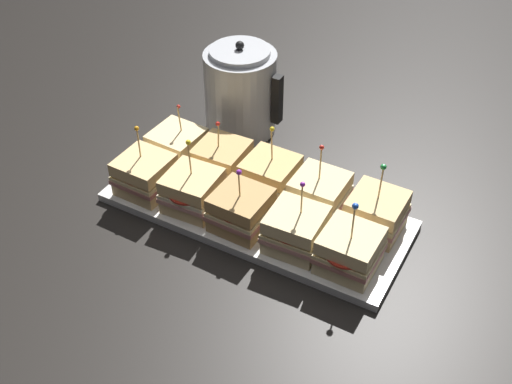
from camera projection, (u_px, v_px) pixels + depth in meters
ground_plane at (256, 214)px, 1.34m from camera, size 6.00×6.00×0.00m
serving_platter at (256, 211)px, 1.33m from camera, size 0.63×0.25×0.02m
sandwich_front_far_left at (145, 175)px, 1.34m from camera, size 0.11×0.11×0.16m
sandwich_front_left at (193, 191)px, 1.30m from camera, size 0.11×0.11×0.16m
sandwich_front_center at (242, 211)px, 1.26m from camera, size 0.11×0.11×0.14m
sandwich_front_right at (296, 230)px, 1.22m from camera, size 0.11×0.11×0.15m
sandwich_front_far_right at (350, 251)px, 1.17m from camera, size 0.11×0.11×0.16m
sandwich_back_far_left at (177, 146)px, 1.42m from camera, size 0.11×0.11×0.14m
sandwich_back_left at (222, 160)px, 1.39m from camera, size 0.11×0.11×0.14m
sandwich_back_center at (271, 177)px, 1.34m from camera, size 0.11×0.11×0.16m
sandwich_back_right at (319, 194)px, 1.30m from camera, size 0.11×0.11×0.16m
sandwich_back_far_right at (376, 213)px, 1.25m from camera, size 0.11×0.11×0.16m
kettle_steel at (241, 91)px, 1.51m from camera, size 0.19×0.17×0.23m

